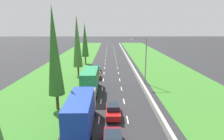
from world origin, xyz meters
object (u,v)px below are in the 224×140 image
(blue_box_truck_left_lane, at_px, (82,112))
(poplar_tree_second, at_px, (54,51))
(red_sedan_centre_lane, at_px, (113,110))
(poplar_tree_third, at_px, (77,41))
(orange_hatchback_left_lane, at_px, (96,75))
(street_light_mast, at_px, (144,58))
(poplar_tree_fourth, at_px, (85,40))
(green_box_truck_left_lane, at_px, (90,80))
(teal_sedan_left_lane, at_px, (96,68))

(blue_box_truck_left_lane, bearing_deg, poplar_tree_second, 125.92)
(red_sedan_centre_lane, distance_m, poplar_tree_third, 22.91)
(orange_hatchback_left_lane, distance_m, poplar_tree_second, 18.09)
(red_sedan_centre_lane, distance_m, street_light_mast, 16.10)
(orange_hatchback_left_lane, relative_size, poplar_tree_third, 0.29)
(blue_box_truck_left_lane, distance_m, red_sedan_centre_lane, 5.06)
(poplar_tree_third, bearing_deg, orange_hatchback_left_lane, -27.05)
(orange_hatchback_left_lane, xyz_separation_m, poplar_tree_third, (-4.21, 2.15, 7.00))
(orange_hatchback_left_lane, bearing_deg, poplar_tree_third, 152.95)
(poplar_tree_third, bearing_deg, red_sedan_centre_lane, -69.79)
(poplar_tree_fourth, bearing_deg, orange_hatchback_left_lane, -75.68)
(orange_hatchback_left_lane, bearing_deg, street_light_mast, -23.40)
(red_sedan_centre_lane, distance_m, poplar_tree_second, 10.67)
(street_light_mast, bearing_deg, poplar_tree_third, 155.46)
(poplar_tree_third, height_order, street_light_mast, poplar_tree_third)
(green_box_truck_left_lane, height_order, orange_hatchback_left_lane, green_box_truck_left_lane)
(green_box_truck_left_lane, bearing_deg, poplar_tree_fourth, 98.62)
(green_box_truck_left_lane, relative_size, orange_hatchback_left_lane, 2.41)
(orange_hatchback_left_lane, xyz_separation_m, teal_sedan_left_lane, (-0.42, 6.39, -0.02))
(orange_hatchback_left_lane, relative_size, poplar_tree_second, 0.28)
(poplar_tree_third, bearing_deg, teal_sedan_left_lane, 48.16)
(blue_box_truck_left_lane, height_order, orange_hatchback_left_lane, blue_box_truck_left_lane)
(green_box_truck_left_lane, relative_size, poplar_tree_third, 0.69)
(poplar_tree_second, bearing_deg, poplar_tree_fourth, 90.15)
(green_box_truck_left_lane, distance_m, street_light_mast, 11.61)
(blue_box_truck_left_lane, relative_size, poplar_tree_fourth, 0.78)
(teal_sedan_left_lane, relative_size, red_sedan_centre_lane, 1.00)
(orange_hatchback_left_lane, relative_size, teal_sedan_left_lane, 0.87)
(teal_sedan_left_lane, distance_m, poplar_tree_second, 23.88)
(green_box_truck_left_lane, bearing_deg, street_light_mast, 27.69)
(teal_sedan_left_lane, bearing_deg, street_light_mast, -46.50)
(poplar_tree_fourth, height_order, street_light_mast, poplar_tree_fourth)
(green_box_truck_left_lane, bearing_deg, poplar_tree_third, 108.60)
(blue_box_truck_left_lane, relative_size, poplar_tree_second, 0.68)
(orange_hatchback_left_lane, bearing_deg, poplar_tree_second, -104.83)
(blue_box_truck_left_lane, distance_m, poplar_tree_second, 9.10)
(street_light_mast, bearing_deg, green_box_truck_left_lane, -152.31)
(orange_hatchback_left_lane, bearing_deg, teal_sedan_left_lane, 93.75)
(blue_box_truck_left_lane, distance_m, green_box_truck_left_lane, 12.38)
(teal_sedan_left_lane, height_order, street_light_mast, street_light_mast)
(green_box_truck_left_lane, xyz_separation_m, poplar_tree_second, (-3.91, -6.71, 5.81))
(green_box_truck_left_lane, height_order, street_light_mast, street_light_mast)
(red_sedan_centre_lane, bearing_deg, poplar_tree_fourth, 102.23)
(poplar_tree_second, relative_size, poplar_tree_third, 1.02)
(blue_box_truck_left_lane, xyz_separation_m, teal_sedan_left_lane, (-0.27, 28.12, -1.37))
(poplar_tree_fourth, bearing_deg, poplar_tree_third, -89.52)
(blue_box_truck_left_lane, relative_size, poplar_tree_third, 0.69)
(poplar_tree_fourth, bearing_deg, street_light_mast, -56.65)
(poplar_tree_fourth, bearing_deg, red_sedan_centre_lane, -77.77)
(green_box_truck_left_lane, distance_m, poplar_tree_third, 13.39)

